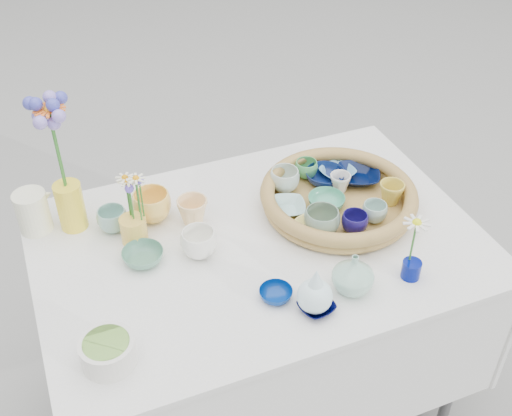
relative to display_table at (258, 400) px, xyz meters
name	(u,v)px	position (x,y,z in m)	size (l,w,h in m)	color
ground	(258,400)	(0.00, 0.00, 0.00)	(80.00, 80.00, 0.00)	#9D9D98
display_table	(258,400)	(0.00, 0.00, 0.00)	(1.26, 0.86, 0.77)	white
wicker_tray	(338,198)	(0.28, 0.05, 0.80)	(0.47, 0.47, 0.08)	brown
tray_ceramic_0	(325,177)	(0.29, 0.16, 0.80)	(0.13, 0.13, 0.04)	#0C1C4D
tray_ceramic_1	(358,176)	(0.39, 0.13, 0.80)	(0.14, 0.14, 0.03)	black
tray_ceramic_2	(391,193)	(0.43, -0.01, 0.82)	(0.08, 0.08, 0.07)	gold
tray_ceramic_3	(326,202)	(0.24, 0.05, 0.80)	(0.11, 0.11, 0.03)	#469A77
tray_ceramic_4	(322,222)	(0.17, -0.06, 0.82)	(0.10, 0.10, 0.08)	slate
tray_ceramic_5	(287,208)	(0.12, 0.07, 0.80)	(0.11, 0.11, 0.03)	#97C5C2
tray_ceramic_6	(285,180)	(0.16, 0.18, 0.82)	(0.09, 0.09, 0.07)	#B6CCBF
tray_ceramic_7	(340,183)	(0.31, 0.11, 0.81)	(0.06, 0.06, 0.06)	silver
tray_ceramic_8	(337,173)	(0.34, 0.18, 0.80)	(0.11, 0.11, 0.03)	#66A8CB
tray_ceramic_9	(355,223)	(0.26, -0.08, 0.81)	(0.08, 0.08, 0.06)	#181158
tray_ceramic_10	(315,227)	(0.16, -0.04, 0.80)	(0.11, 0.11, 0.03)	#FEE671
tray_ceramic_11	(374,212)	(0.34, -0.06, 0.81)	(0.07, 0.07, 0.06)	#99BCB1
tray_ceramic_12	(306,169)	(0.25, 0.21, 0.81)	(0.07, 0.07, 0.06)	#49A15A
loose_ceramic_0	(152,206)	(-0.25, 0.21, 0.81)	(0.11, 0.11, 0.09)	#FFCA57
loose_ceramic_1	(193,212)	(-0.15, 0.15, 0.81)	(0.09, 0.09, 0.08)	#FFD391
loose_ceramic_2	(143,256)	(-0.33, 0.04, 0.78)	(0.11, 0.11, 0.04)	#53896E
loose_ceramic_3	(199,243)	(-0.17, 0.01, 0.80)	(0.10, 0.10, 0.08)	white
loose_ceramic_4	(276,294)	(-0.04, -0.22, 0.78)	(0.09, 0.09, 0.03)	navy
loose_ceramic_5	(112,220)	(-0.37, 0.21, 0.80)	(0.09, 0.09, 0.07)	#8CBDB0
loose_ceramic_6	(316,307)	(0.03, -0.30, 0.78)	(0.09, 0.09, 0.02)	black
fluted_bowl	(108,352)	(-0.48, -0.26, 0.80)	(0.13, 0.13, 0.07)	silver
bud_vase_paleblue	(315,289)	(0.03, -0.30, 0.83)	(0.09, 0.09, 0.14)	white
bud_vase_seafoam	(353,273)	(0.15, -0.27, 0.82)	(0.11, 0.11, 0.12)	#96C7AF
bud_vase_cobalt	(411,269)	(0.32, -0.29, 0.79)	(0.05, 0.05, 0.05)	#000C6E
single_daisy	(413,242)	(0.32, -0.27, 0.88)	(0.08, 0.08, 0.15)	white
tall_vase_yellow	(71,206)	(-0.48, 0.26, 0.84)	(0.08, 0.08, 0.15)	yellow
gerbera	(58,149)	(-0.48, 0.27, 1.03)	(0.10, 0.10, 0.26)	orange
hydrangea	(57,152)	(-0.48, 0.26, 1.03)	(0.09, 0.09, 0.32)	#3C40A9
white_pitcher	(33,212)	(-0.58, 0.29, 0.83)	(0.13, 0.09, 0.13)	white
daisy_cup	(134,230)	(-0.33, 0.13, 0.81)	(0.08, 0.08, 0.08)	#F6C549
daisy_posy	(133,194)	(-0.31, 0.14, 0.93)	(0.08, 0.08, 0.16)	white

